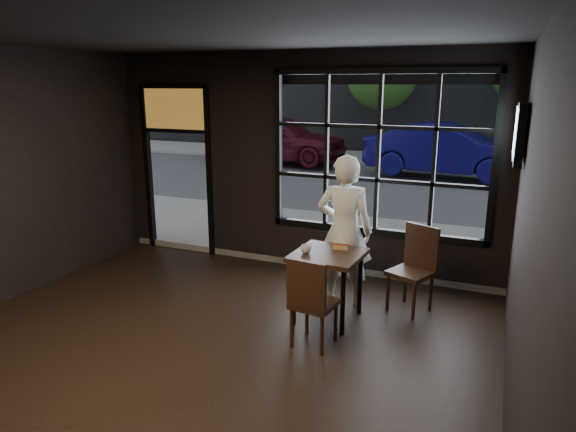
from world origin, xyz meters
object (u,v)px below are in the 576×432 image
at_px(chair_near, 314,301).
at_px(man, 345,231).
at_px(cafe_table, 328,286).
at_px(navy_car, 447,150).

relative_size(chair_near, man, 0.53).
bearing_deg(chair_near, cafe_table, -78.01).
height_order(cafe_table, navy_car, navy_car).
relative_size(chair_near, navy_car, 0.22).
bearing_deg(navy_car, cafe_table, -175.12).
bearing_deg(man, cafe_table, 80.27).
height_order(chair_near, navy_car, navy_car).
bearing_deg(cafe_table, man, 89.61).
height_order(cafe_table, chair_near, chair_near).
relative_size(cafe_table, man, 0.44).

